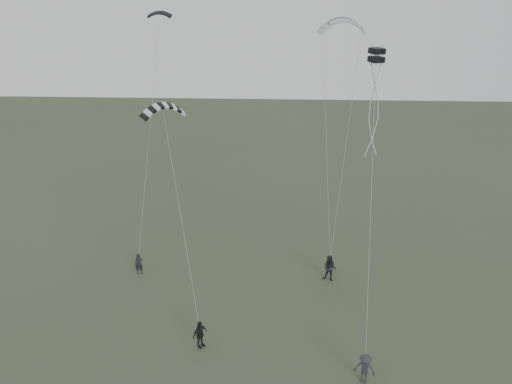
{
  "coord_description": "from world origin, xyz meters",
  "views": [
    {
      "loc": [
        2.89,
        -24.65,
        19.72
      ],
      "look_at": [
        1.35,
        5.48,
        7.32
      ],
      "focal_mm": 35.0,
      "sensor_mm": 36.0,
      "label": 1
    }
  ],
  "objects_px": {
    "kite_striped": "(163,105)",
    "kite_pale_large": "(343,20)",
    "flyer_left": "(139,264)",
    "flyer_center": "(200,334)",
    "flyer_right": "(330,268)",
    "flyer_far": "(365,369)",
    "kite_box": "(377,55)",
    "kite_dark_small": "(159,13)"
  },
  "relations": [
    {
      "from": "flyer_left",
      "to": "kite_pale_large",
      "type": "height_order",
      "value": "kite_pale_large"
    },
    {
      "from": "flyer_left",
      "to": "flyer_right",
      "type": "height_order",
      "value": "flyer_right"
    },
    {
      "from": "kite_pale_large",
      "to": "kite_striped",
      "type": "height_order",
      "value": "kite_pale_large"
    },
    {
      "from": "kite_dark_small",
      "to": "kite_striped",
      "type": "relative_size",
      "value": 0.6
    },
    {
      "from": "flyer_far",
      "to": "kite_striped",
      "type": "relative_size",
      "value": 0.65
    },
    {
      "from": "flyer_far",
      "to": "kite_dark_small",
      "type": "relative_size",
      "value": 1.08
    },
    {
      "from": "flyer_left",
      "to": "flyer_far",
      "type": "bearing_deg",
      "value": -43.09
    },
    {
      "from": "flyer_far",
      "to": "kite_box",
      "type": "relative_size",
      "value": 2.46
    },
    {
      "from": "flyer_right",
      "to": "flyer_far",
      "type": "distance_m",
      "value": 10.1
    },
    {
      "from": "flyer_left",
      "to": "flyer_center",
      "type": "bearing_deg",
      "value": -62.49
    },
    {
      "from": "flyer_left",
      "to": "kite_striped",
      "type": "height_order",
      "value": "kite_striped"
    },
    {
      "from": "flyer_right",
      "to": "kite_striped",
      "type": "height_order",
      "value": "kite_striped"
    },
    {
      "from": "flyer_center",
      "to": "flyer_right",
      "type": "bearing_deg",
      "value": -5.36
    },
    {
      "from": "flyer_left",
      "to": "flyer_far",
      "type": "height_order",
      "value": "flyer_far"
    },
    {
      "from": "flyer_far",
      "to": "kite_dark_small",
      "type": "distance_m",
      "value": 26.02
    },
    {
      "from": "flyer_far",
      "to": "kite_dark_small",
      "type": "bearing_deg",
      "value": 149.34
    },
    {
      "from": "flyer_far",
      "to": "kite_dark_small",
      "type": "xyz_separation_m",
      "value": [
        -13.15,
        14.4,
        17.23
      ]
    },
    {
      "from": "kite_box",
      "to": "kite_pale_large",
      "type": "bearing_deg",
      "value": 62.81
    },
    {
      "from": "flyer_far",
      "to": "kite_pale_large",
      "type": "bearing_deg",
      "value": 107.31
    },
    {
      "from": "flyer_right",
      "to": "kite_dark_small",
      "type": "height_order",
      "value": "kite_dark_small"
    },
    {
      "from": "flyer_left",
      "to": "flyer_far",
      "type": "relative_size",
      "value": 0.9
    },
    {
      "from": "kite_pale_large",
      "to": "flyer_right",
      "type": "bearing_deg",
      "value": -101.1
    },
    {
      "from": "flyer_right",
      "to": "kite_pale_large",
      "type": "relative_size",
      "value": 0.53
    },
    {
      "from": "flyer_right",
      "to": "flyer_far",
      "type": "height_order",
      "value": "flyer_right"
    },
    {
      "from": "flyer_far",
      "to": "flyer_right",
      "type": "bearing_deg",
      "value": 112.7
    },
    {
      "from": "flyer_left",
      "to": "flyer_center",
      "type": "distance_m",
      "value": 9.77
    },
    {
      "from": "flyer_far",
      "to": "kite_dark_small",
      "type": "height_order",
      "value": "kite_dark_small"
    },
    {
      "from": "kite_pale_large",
      "to": "kite_box",
      "type": "relative_size",
      "value": 5.16
    },
    {
      "from": "flyer_center",
      "to": "kite_box",
      "type": "bearing_deg",
      "value": -26.47
    },
    {
      "from": "flyer_right",
      "to": "flyer_far",
      "type": "xyz_separation_m",
      "value": [
        1.01,
        -10.05,
        -0.09
      ]
    },
    {
      "from": "flyer_center",
      "to": "kite_pale_large",
      "type": "bearing_deg",
      "value": 13.46
    },
    {
      "from": "flyer_right",
      "to": "kite_box",
      "type": "relative_size",
      "value": 2.72
    },
    {
      "from": "flyer_center",
      "to": "kite_box",
      "type": "height_order",
      "value": "kite_box"
    },
    {
      "from": "flyer_center",
      "to": "flyer_far",
      "type": "bearing_deg",
      "value": -62.85
    },
    {
      "from": "flyer_right",
      "to": "kite_box",
      "type": "distance_m",
      "value": 15.93
    },
    {
      "from": "flyer_left",
      "to": "kite_pale_large",
      "type": "xyz_separation_m",
      "value": [
        14.88,
        9.09,
        16.59
      ]
    },
    {
      "from": "kite_box",
      "to": "kite_dark_small",
      "type": "bearing_deg",
      "value": 119.67
    },
    {
      "from": "kite_pale_large",
      "to": "kite_striped",
      "type": "relative_size",
      "value": 1.37
    },
    {
      "from": "kite_box",
      "to": "flyer_left",
      "type": "bearing_deg",
      "value": 136.13
    },
    {
      "from": "flyer_left",
      "to": "flyer_center",
      "type": "xyz_separation_m",
      "value": [
        5.77,
        -7.89,
        0.07
      ]
    },
    {
      "from": "kite_dark_small",
      "to": "kite_pale_large",
      "type": "xyz_separation_m",
      "value": [
        13.02,
        4.97,
        -0.73
      ]
    },
    {
      "from": "kite_striped",
      "to": "kite_pale_large",
      "type": "bearing_deg",
      "value": 9.65
    }
  ]
}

